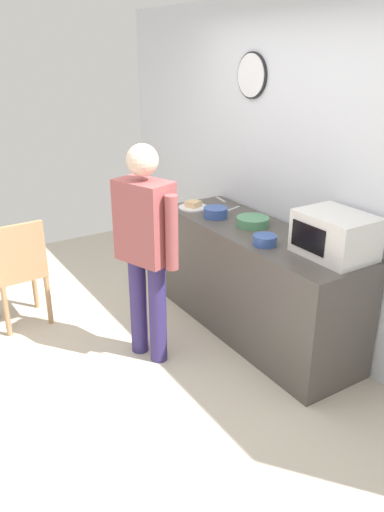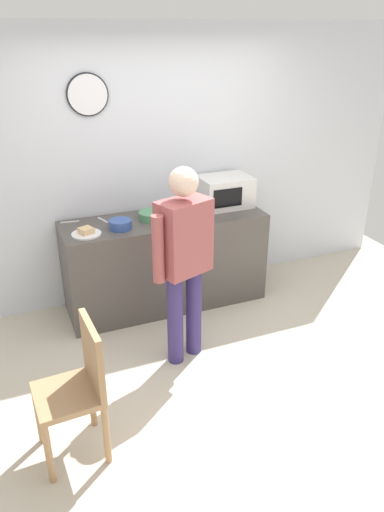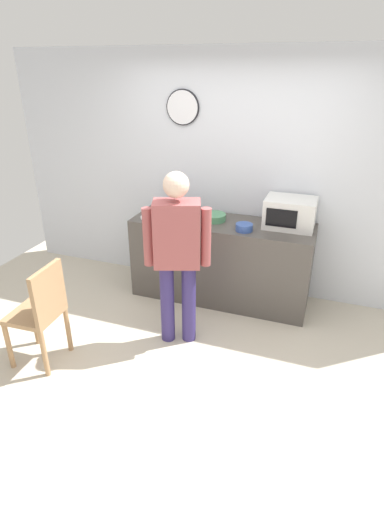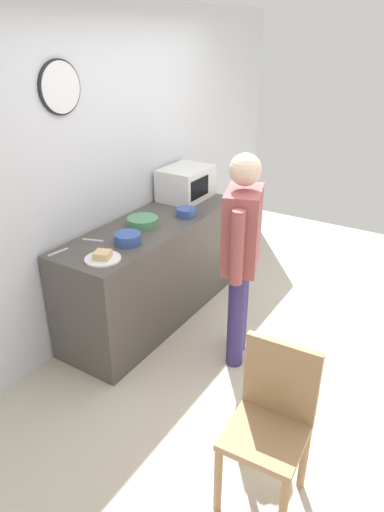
{
  "view_description": "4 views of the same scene",
  "coord_description": "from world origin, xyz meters",
  "px_view_note": "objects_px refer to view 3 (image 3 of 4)",
  "views": [
    {
      "loc": [
        2.83,
        -1.18,
        2.23
      ],
      "look_at": [
        -0.19,
        0.7,
        0.75
      ],
      "focal_mm": 35.51,
      "sensor_mm": 36.0,
      "label": 1
    },
    {
      "loc": [
        -1.44,
        -2.86,
        2.54
      ],
      "look_at": [
        0.02,
        0.68,
        0.74
      ],
      "focal_mm": 34.34,
      "sensor_mm": 36.0,
      "label": 2
    },
    {
      "loc": [
        1.01,
        -2.65,
        2.4
      ],
      "look_at": [
        -0.21,
        0.72,
        0.71
      ],
      "focal_mm": 28.23,
      "sensor_mm": 36.0,
      "label": 3
    },
    {
      "loc": [
        -2.9,
        -0.96,
        2.34
      ],
      "look_at": [
        -0.05,
        0.83,
        0.69
      ],
      "focal_mm": 32.04,
      "sensor_mm": 36.0,
      "label": 4
    }
  ],
  "objects_px": {
    "wooden_chair": "(41,310)",
    "microwave": "(290,213)",
    "sandwich_plate": "(152,216)",
    "cereal_bowl": "(180,217)",
    "mixing_bowl": "(244,227)",
    "person_standing": "(177,249)",
    "salad_bowl": "(214,217)",
    "fork_utensil": "(159,207)",
    "spoon_utensil": "(180,211)"
  },
  "relations": [
    {
      "from": "sandwich_plate",
      "to": "mixing_bowl",
      "type": "relative_size",
      "value": 1.49
    },
    {
      "from": "salad_bowl",
      "to": "wooden_chair",
      "type": "xyz_separation_m",
      "value": [
        -1.03,
        -1.61,
        -0.42
      ]
    },
    {
      "from": "fork_utensil",
      "to": "wooden_chair",
      "type": "bearing_deg",
      "value": -99.12
    },
    {
      "from": "fork_utensil",
      "to": "person_standing",
      "type": "height_order",
      "value": "person_standing"
    },
    {
      "from": "sandwich_plate",
      "to": "cereal_bowl",
      "type": "bearing_deg",
      "value": 4.92
    },
    {
      "from": "microwave",
      "to": "wooden_chair",
      "type": "height_order",
      "value": "microwave"
    },
    {
      "from": "sandwich_plate",
      "to": "wooden_chair",
      "type": "relative_size",
      "value": 0.27
    },
    {
      "from": "cereal_bowl",
      "to": "person_standing",
      "type": "height_order",
      "value": "person_standing"
    },
    {
      "from": "fork_utensil",
      "to": "person_standing",
      "type": "bearing_deg",
      "value": -58.95
    },
    {
      "from": "fork_utensil",
      "to": "salad_bowl",
      "type": "bearing_deg",
      "value": -15.76
    },
    {
      "from": "sandwich_plate",
      "to": "cereal_bowl",
      "type": "relative_size",
      "value": 1.26
    },
    {
      "from": "person_standing",
      "to": "sandwich_plate",
      "type": "bearing_deg",
      "value": 127.65
    },
    {
      "from": "sandwich_plate",
      "to": "person_standing",
      "type": "height_order",
      "value": "person_standing"
    },
    {
      "from": "salad_bowl",
      "to": "fork_utensil",
      "type": "distance_m",
      "value": 0.76
    },
    {
      "from": "mixing_bowl",
      "to": "spoon_utensil",
      "type": "height_order",
      "value": "mixing_bowl"
    },
    {
      "from": "sandwich_plate",
      "to": "person_standing",
      "type": "relative_size",
      "value": 0.16
    },
    {
      "from": "microwave",
      "to": "sandwich_plate",
      "type": "xyz_separation_m",
      "value": [
        -1.43,
        -0.23,
        -0.13
      ]
    },
    {
      "from": "wooden_chair",
      "to": "sandwich_plate",
      "type": "bearing_deg",
      "value": 75.63
    },
    {
      "from": "salad_bowl",
      "to": "person_standing",
      "type": "height_order",
      "value": "person_standing"
    },
    {
      "from": "microwave",
      "to": "salad_bowl",
      "type": "relative_size",
      "value": 1.93
    },
    {
      "from": "salad_bowl",
      "to": "sandwich_plate",
      "type": "bearing_deg",
      "value": -167.09
    },
    {
      "from": "microwave",
      "to": "salad_bowl",
      "type": "distance_m",
      "value": 0.79
    },
    {
      "from": "sandwich_plate",
      "to": "fork_utensil",
      "type": "height_order",
      "value": "sandwich_plate"
    },
    {
      "from": "person_standing",
      "to": "fork_utensil",
      "type": "bearing_deg",
      "value": 121.05
    },
    {
      "from": "spoon_utensil",
      "to": "wooden_chair",
      "type": "height_order",
      "value": "wooden_chair"
    },
    {
      "from": "salad_bowl",
      "to": "mixing_bowl",
      "type": "relative_size",
      "value": 1.5
    },
    {
      "from": "mixing_bowl",
      "to": "person_standing",
      "type": "xyz_separation_m",
      "value": [
        -0.43,
        -0.74,
        0.01
      ]
    },
    {
      "from": "salad_bowl",
      "to": "wooden_chair",
      "type": "height_order",
      "value": "salad_bowl"
    },
    {
      "from": "microwave",
      "to": "cereal_bowl",
      "type": "relative_size",
      "value": 2.46
    },
    {
      "from": "wooden_chair",
      "to": "person_standing",
      "type": "bearing_deg",
      "value": 35.03
    },
    {
      "from": "mixing_bowl",
      "to": "wooden_chair",
      "type": "distance_m",
      "value": 2.05
    },
    {
      "from": "person_standing",
      "to": "microwave",
      "type": "bearing_deg",
      "value": 50.47
    },
    {
      "from": "wooden_chair",
      "to": "microwave",
      "type": "bearing_deg",
      "value": 43.1
    },
    {
      "from": "sandwich_plate",
      "to": "salad_bowl",
      "type": "xyz_separation_m",
      "value": [
        0.65,
        0.15,
        0.02
      ]
    },
    {
      "from": "sandwich_plate",
      "to": "wooden_chair",
      "type": "bearing_deg",
      "value": -104.37
    },
    {
      "from": "spoon_utensil",
      "to": "microwave",
      "type": "bearing_deg",
      "value": -2.86
    },
    {
      "from": "sandwich_plate",
      "to": "cereal_bowl",
      "type": "distance_m",
      "value": 0.31
    },
    {
      "from": "cereal_bowl",
      "to": "fork_utensil",
      "type": "height_order",
      "value": "cereal_bowl"
    },
    {
      "from": "microwave",
      "to": "fork_utensil",
      "type": "relative_size",
      "value": 2.94
    },
    {
      "from": "sandwich_plate",
      "to": "spoon_utensil",
      "type": "xyz_separation_m",
      "value": [
        0.21,
        0.29,
        -0.02
      ]
    },
    {
      "from": "sandwich_plate",
      "to": "fork_utensil",
      "type": "distance_m",
      "value": 0.37
    },
    {
      "from": "sandwich_plate",
      "to": "spoon_utensil",
      "type": "relative_size",
      "value": 1.51
    },
    {
      "from": "spoon_utensil",
      "to": "sandwich_plate",
      "type": "bearing_deg",
      "value": -125.75
    },
    {
      "from": "cereal_bowl",
      "to": "salad_bowl",
      "type": "bearing_deg",
      "value": 19.74
    },
    {
      "from": "salad_bowl",
      "to": "person_standing",
      "type": "xyz_separation_m",
      "value": [
        -0.05,
        -0.93,
        0.01
      ]
    },
    {
      "from": "cereal_bowl",
      "to": "fork_utensil",
      "type": "relative_size",
      "value": 1.2
    },
    {
      "from": "mixing_bowl",
      "to": "person_standing",
      "type": "height_order",
      "value": "person_standing"
    },
    {
      "from": "mixing_bowl",
      "to": "fork_utensil",
      "type": "distance_m",
      "value": 1.18
    },
    {
      "from": "sandwich_plate",
      "to": "fork_utensil",
      "type": "relative_size",
      "value": 1.51
    },
    {
      "from": "spoon_utensil",
      "to": "fork_utensil",
      "type": "bearing_deg",
      "value": 166.8
    }
  ]
}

